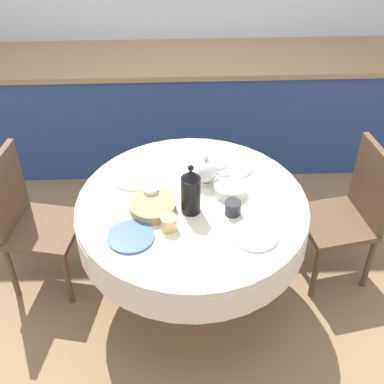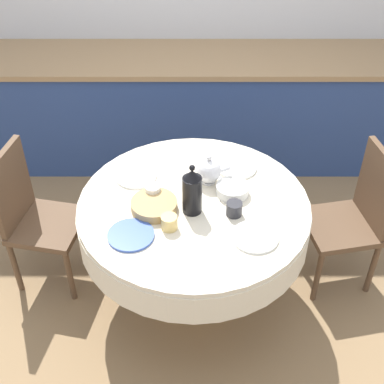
{
  "view_description": "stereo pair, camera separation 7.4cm",
  "coord_description": "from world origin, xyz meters",
  "px_view_note": "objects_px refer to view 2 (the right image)",
  "views": [
    {
      "loc": [
        -0.08,
        -2.17,
        2.63
      ],
      "look_at": [
        0.0,
        0.0,
        0.83
      ],
      "focal_mm": 50.0,
      "sensor_mm": 36.0,
      "label": 1
    },
    {
      "loc": [
        -0.01,
        -2.17,
        2.63
      ],
      "look_at": [
        0.0,
        0.0,
        0.83
      ],
      "focal_mm": 50.0,
      "sensor_mm": 36.0,
      "label": 2
    }
  ],
  "objects_px": {
    "chair_left": "(353,214)",
    "teapot": "(207,170)",
    "chair_right": "(31,214)",
    "coffee_carafe": "(190,191)"
  },
  "relations": [
    {
      "from": "chair_right",
      "to": "teapot",
      "type": "relative_size",
      "value": 4.76
    },
    {
      "from": "chair_right",
      "to": "chair_left",
      "type": "bearing_deg",
      "value": 101.31
    },
    {
      "from": "chair_left",
      "to": "chair_right",
      "type": "bearing_deg",
      "value": 78.69
    },
    {
      "from": "chair_right",
      "to": "teapot",
      "type": "bearing_deg",
      "value": 100.97
    },
    {
      "from": "chair_left",
      "to": "teapot",
      "type": "height_order",
      "value": "teapot"
    },
    {
      "from": "chair_left",
      "to": "chair_right",
      "type": "height_order",
      "value": "same"
    },
    {
      "from": "chair_right",
      "to": "teapot",
      "type": "xyz_separation_m",
      "value": [
        1.04,
        -0.01,
        0.33
      ]
    },
    {
      "from": "teapot",
      "to": "chair_left",
      "type": "bearing_deg",
      "value": 0.11
    },
    {
      "from": "coffee_carafe",
      "to": "teapot",
      "type": "bearing_deg",
      "value": 68.86
    },
    {
      "from": "chair_right",
      "to": "teapot",
      "type": "height_order",
      "value": "teapot"
    }
  ]
}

